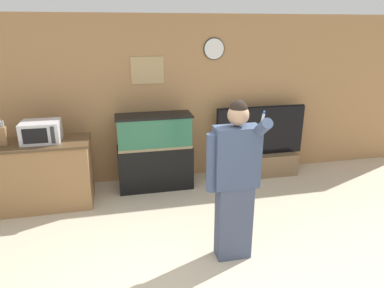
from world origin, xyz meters
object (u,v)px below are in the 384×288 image
(aquarium_on_stand, at_px, (155,152))
(person_standing, at_px, (235,180))
(knife_block, at_px, (1,135))
(tv_on_stand, at_px, (259,155))
(microwave, at_px, (41,132))
(counter_island, at_px, (40,175))

(aquarium_on_stand, xyz_separation_m, person_standing, (0.62, -1.90, 0.32))
(knife_block, xyz_separation_m, aquarium_on_stand, (2.01, 0.28, -0.49))
(knife_block, distance_m, aquarium_on_stand, 2.08)
(knife_block, distance_m, person_standing, 3.09)
(knife_block, bearing_deg, tv_on_stand, 5.82)
(microwave, xyz_separation_m, person_standing, (2.15, -1.66, -0.17))
(counter_island, bearing_deg, person_standing, -36.19)
(microwave, relative_size, knife_block, 1.42)
(counter_island, distance_m, tv_on_stand, 3.42)
(microwave, relative_size, tv_on_stand, 0.32)
(microwave, distance_m, tv_on_stand, 3.40)
(knife_block, relative_size, tv_on_stand, 0.23)
(knife_block, height_order, tv_on_stand, knife_block)
(microwave, distance_m, aquarium_on_stand, 1.63)
(knife_block, relative_size, person_standing, 0.20)
(microwave, bearing_deg, counter_island, -171.29)
(microwave, height_order, knife_block, knife_block)
(microwave, bearing_deg, person_standing, -37.69)
(counter_island, xyz_separation_m, tv_on_stand, (3.40, 0.36, -0.13))
(aquarium_on_stand, height_order, person_standing, person_standing)
(knife_block, bearing_deg, person_standing, -31.71)
(microwave, distance_m, knife_block, 0.48)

